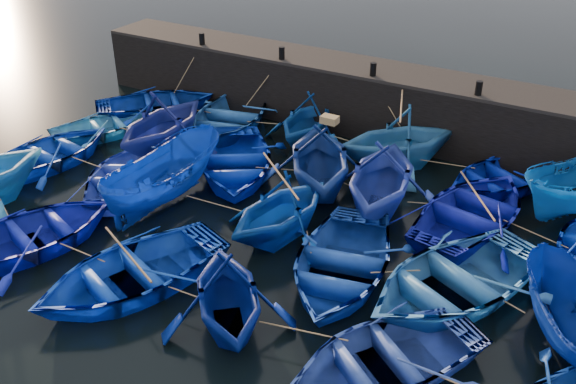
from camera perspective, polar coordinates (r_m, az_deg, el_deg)
The scene contains 32 objects.
ground at distance 18.49m, azimuth -5.01°, elevation -6.14°, with size 120.00×120.00×0.00m, color black.
quay_wall at distance 26.11m, azimuth 8.14°, elevation 7.93°, with size 26.00×2.50×2.50m, color black.
quay_top at distance 25.66m, azimuth 8.35°, elevation 10.65°, with size 26.00×2.50×0.12m, color black.
bollard_0 at distance 28.63m, azimuth -7.66°, elevation 13.35°, with size 0.24×0.24×0.50m, color black.
bollard_1 at distance 26.46m, azimuth -0.56°, elevation 12.25°, with size 0.24×0.24×0.50m, color black.
bollard_2 at distance 24.77m, azimuth 7.58°, elevation 10.76°, with size 0.24×0.24×0.50m, color black.
bollard_3 at distance 23.63m, azimuth 16.60°, elevation 8.84°, with size 0.24×0.24×0.50m, color black.
boat_0 at distance 28.32m, azimuth -11.63°, elevation 7.78°, with size 3.58×5.00×1.04m, color navy.
boat_1 at distance 26.32m, azimuth -5.31°, elevation 6.73°, with size 4.04×5.64×1.17m, color #1C5091.
boat_2 at distance 24.92m, azimuth 1.69°, elevation 6.54°, with size 3.30×3.83×2.02m, color navy.
boat_3 at distance 23.18m, azimuth 9.78°, elevation 4.77°, with size 3.92×4.55×2.40m, color #2B6FB0.
boat_4 at distance 22.94m, azimuth 18.40°, elevation 1.35°, with size 3.34×4.66×0.97m, color #021894.
boat_6 at distance 26.73m, azimuth -16.10°, elevation 5.65°, with size 2.93×4.10×0.85m, color #337DCC.
boat_7 at distance 24.48m, azimuth -11.09°, elevation 6.16°, with size 4.08×4.74×2.49m, color navy.
boat_8 at distance 22.67m, azimuth -4.80°, elevation 2.76°, with size 3.90×5.45×1.13m, color #0529C2.
boat_9 at distance 21.30m, azimuth 2.88°, elevation 3.13°, with size 4.20×4.87×2.57m, color navy.
boat_10 at distance 20.39m, azimuth 8.40°, elevation 1.48°, with size 4.13×4.79×2.52m, color #21389F.
boat_11 at distance 20.41m, azimuth 16.21°, elevation -1.69°, with size 3.91×5.47×1.14m, color #0C1391.
boat_13 at distance 24.95m, azimuth -20.26°, elevation 3.38°, with size 3.44×4.81×1.00m, color #0C34A1.
boat_14 at distance 22.57m, azimuth -14.62°, elevation 1.37°, with size 3.11×4.34×0.90m, color blue.
boat_15 at distance 21.03m, azimuth -11.00°, elevation 1.28°, with size 1.90×5.05×1.95m, color #083297.
boat_16 at distance 18.82m, azimuth -0.69°, elevation -1.41°, with size 3.50×4.06×2.14m, color #063C91.
boat_17 at distance 17.48m, azimuth 4.67°, elevation -6.27°, with size 3.84×5.36×1.11m, color #123C9D.
boat_18 at distance 17.30m, azimuth 14.49°, elevation -7.53°, with size 4.09×5.71×1.19m, color blue.
boat_19 at distance 16.63m, azimuth 23.52°, elevation -10.20°, with size 1.55×4.12×1.59m, color navy.
boat_21 at distance 20.08m, azimuth -21.70°, elevation -3.42°, with size 3.64×5.09×1.06m, color #0D19A4.
boat_22 at distance 17.59m, azimuth -13.87°, elevation -6.88°, with size 3.86×5.40×1.12m, color blue.
boat_23 at distance 15.68m, azimuth -5.42°, elevation -9.03°, with size 3.33×3.86×2.03m, color navy.
boat_24 at distance 14.94m, azimuth 8.59°, elevation -14.25°, with size 3.46×4.84×1.00m, color #26418F.
wooden_crate at distance 20.59m, azimuth 3.72°, elevation 6.44°, with size 0.54×0.37×0.24m, color olive.
mooring_ropes at distance 21.58m, azimuth 2.02°, elevation 2.31°, with size 17.56×11.91×2.10m.
loose_oars at distance 19.14m, azimuth 3.90°, elevation 1.35°, with size 9.29×12.24×1.33m.
Camera 1 is at (8.88, -12.12, 10.78)m, focal length 40.00 mm.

